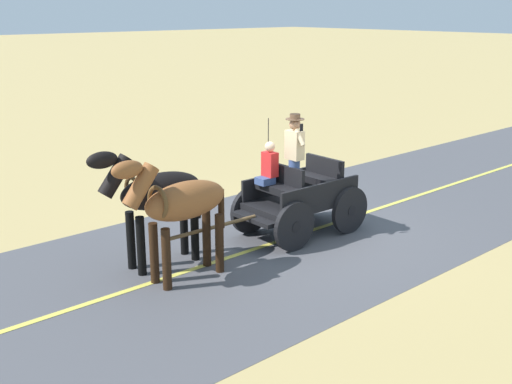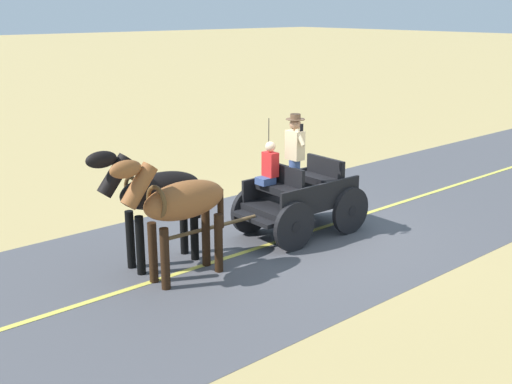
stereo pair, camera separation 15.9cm
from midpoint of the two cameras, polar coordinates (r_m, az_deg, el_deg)
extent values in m
plane|color=tan|center=(13.06, 4.14, -3.65)|extent=(200.00, 200.00, 0.00)
cube|color=#4C4C51|center=(13.05, 4.14, -3.64)|extent=(6.06, 160.00, 0.01)
cube|color=#DBCC4C|center=(13.05, 4.14, -3.62)|extent=(0.12, 160.00, 0.00)
cube|color=black|center=(12.84, 3.64, -0.89)|extent=(1.27, 2.24, 0.12)
cube|color=black|center=(12.37, 5.48, -0.24)|extent=(0.12, 2.09, 0.44)
cube|color=black|center=(13.16, 1.95, 0.84)|extent=(0.12, 2.09, 0.44)
cube|color=black|center=(12.10, -0.56, -2.44)|extent=(1.09, 0.27, 0.08)
cube|color=black|center=(13.71, 7.26, -0.65)|extent=(0.73, 0.22, 0.06)
cube|color=black|center=(12.34, 1.63, 0.27)|extent=(1.03, 0.39, 0.14)
cube|color=black|center=(12.39, 2.26, 1.39)|extent=(1.02, 0.11, 0.44)
cube|color=black|center=(13.07, 5.24, 1.12)|extent=(1.03, 0.39, 0.14)
cube|color=black|center=(13.14, 5.82, 2.18)|extent=(1.02, 0.11, 0.44)
cylinder|color=black|center=(11.94, 3.09, -3.12)|extent=(0.13, 0.96, 0.96)
cylinder|color=black|center=(11.94, 3.09, -3.12)|extent=(0.13, 0.21, 0.21)
cylinder|color=black|center=(12.87, -0.86, -1.65)|extent=(0.13, 0.96, 0.96)
cylinder|color=black|center=(12.87, -0.86, -1.65)|extent=(0.13, 0.21, 0.21)
cylinder|color=black|center=(12.99, 8.07, -1.64)|extent=(0.13, 0.96, 0.96)
cylinder|color=black|center=(12.99, 8.07, -1.64)|extent=(0.13, 0.21, 0.21)
cylinder|color=black|center=(13.85, 4.08, -0.39)|extent=(0.13, 0.96, 0.96)
cylinder|color=black|center=(13.85, 4.08, -0.39)|extent=(0.13, 0.21, 0.21)
cylinder|color=brown|center=(11.52, -4.33, -3.20)|extent=(0.13, 2.00, 0.07)
cylinder|color=black|center=(12.38, 0.74, 3.67)|extent=(0.02, 0.02, 1.30)
cylinder|color=#384C7F|center=(12.37, 3.05, 0.92)|extent=(0.22, 0.22, 0.90)
cube|color=tan|center=(12.20, 3.10, 4.23)|extent=(0.35, 0.23, 0.56)
sphere|color=#9E7051|center=(12.12, 3.13, 6.08)|extent=(0.22, 0.22, 0.22)
cylinder|color=#473323|center=(12.11, 3.14, 6.55)|extent=(0.36, 0.36, 0.01)
cylinder|color=#473323|center=(12.10, 3.14, 6.78)|extent=(0.20, 0.20, 0.10)
cylinder|color=tan|center=(12.01, 3.56, 4.91)|extent=(0.26, 0.09, 0.32)
cube|color=black|center=(11.92, 3.71, 5.79)|extent=(0.02, 0.07, 0.14)
cube|color=#384C7F|center=(12.40, 0.46, 1.03)|extent=(0.29, 0.33, 0.14)
cube|color=red|center=(12.40, 0.88, 2.51)|extent=(0.31, 0.21, 0.48)
sphere|color=beige|center=(12.32, 0.89, 4.09)|extent=(0.20, 0.20, 0.20)
ellipsoid|color=brown|center=(10.55, -6.74, -0.75)|extent=(0.56, 1.56, 0.64)
cylinder|color=black|center=(10.41, -8.47, -6.01)|extent=(0.15, 0.15, 1.05)
cylinder|color=black|center=(10.69, -9.55, -5.44)|extent=(0.15, 0.15, 1.05)
cylinder|color=black|center=(10.99, -3.71, -4.62)|extent=(0.15, 0.15, 1.05)
cylinder|color=black|center=(11.27, -4.86, -4.12)|extent=(0.15, 0.15, 1.05)
cylinder|color=brown|center=(10.01, -10.75, 0.51)|extent=(0.26, 0.65, 0.73)
ellipsoid|color=brown|center=(9.82, -11.94, 1.97)|extent=(0.22, 0.54, 0.28)
cube|color=black|center=(10.01, -10.67, 0.73)|extent=(0.06, 0.50, 0.56)
cylinder|color=black|center=(11.06, -3.55, -1.50)|extent=(0.11, 0.11, 0.70)
torus|color=brown|center=(10.24, -9.24, -0.91)|extent=(0.55, 0.07, 0.55)
ellipsoid|color=black|center=(11.17, -8.88, 0.12)|extent=(0.65, 1.59, 0.64)
cylinder|color=black|center=(11.04, -10.68, -4.79)|extent=(0.15, 0.15, 1.05)
cylinder|color=black|center=(11.34, -11.55, -4.26)|extent=(0.15, 0.15, 1.05)
cylinder|color=black|center=(11.55, -5.90, -3.63)|extent=(0.15, 0.15, 1.05)
cylinder|color=black|center=(11.84, -6.86, -3.16)|extent=(0.15, 0.15, 1.05)
cylinder|color=black|center=(10.69, -12.89, 1.40)|extent=(0.30, 0.66, 0.73)
ellipsoid|color=black|center=(10.53, -14.06, 2.79)|extent=(0.25, 0.55, 0.28)
cube|color=black|center=(10.69, -12.80, 1.60)|extent=(0.09, 0.50, 0.56)
cylinder|color=black|center=(11.62, -5.66, -0.67)|extent=(0.11, 0.11, 0.70)
torus|color=brown|center=(10.90, -11.39, 0.03)|extent=(0.55, 0.10, 0.55)
camera|label=1|loc=(0.08, -90.38, -0.11)|focal=44.60mm
camera|label=2|loc=(0.08, 89.62, 0.11)|focal=44.60mm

